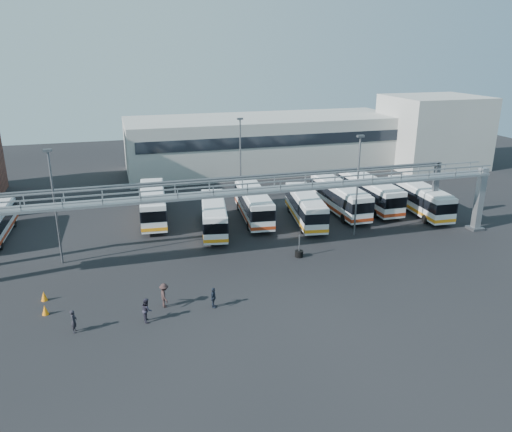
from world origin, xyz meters
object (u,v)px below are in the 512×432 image
object	(u,v)px
light_pole_left	(54,201)
cone_right	(45,310)
pedestrian_b	(147,310)
tire_stack	(299,253)
bus_3	(153,203)
bus_7	(340,197)
bus_5	(253,203)
cone_left	(44,296)
pedestrian_c	(164,295)
pedestrian_d	(213,298)
bus_9	(419,198)
bus_8	(370,192)
pedestrian_a	(74,321)
bus_6	(305,206)
bus_4	(214,214)
light_pole_back	(240,155)
light_pole_mid	(358,181)

from	to	relation	value
light_pole_left	cone_right	size ratio (longest dim) A/B	13.78
pedestrian_b	tire_stack	bearing A→B (deg)	-66.13
bus_3	bus_7	xyz separation A→B (m)	(20.82, -3.32, -0.02)
bus_5	cone_left	size ratio (longest dim) A/B	15.00
pedestrian_c	pedestrian_d	world-z (taller)	pedestrian_c
bus_5	bus_9	xyz separation A→B (m)	(18.81, -3.22, -0.02)
bus_3	bus_8	bearing A→B (deg)	-1.66
bus_7	cone_left	bearing A→B (deg)	-156.92
bus_3	cone_left	world-z (taller)	bus_3
tire_stack	pedestrian_d	bearing A→B (deg)	-143.43
pedestrian_a	bus_9	bearing A→B (deg)	-57.33
bus_5	bus_7	bearing A→B (deg)	2.85
pedestrian_c	pedestrian_a	bearing A→B (deg)	99.25
bus_3	tire_stack	size ratio (longest dim) A/B	5.36
bus_6	pedestrian_d	size ratio (longest dim) A/B	6.97
bus_4	bus_6	distance (m)	10.10
cone_left	light_pole_back	bearing A→B (deg)	45.23
bus_9	tire_stack	size ratio (longest dim) A/B	5.16
light_pole_mid	bus_8	distance (m)	10.54
bus_5	bus_6	world-z (taller)	bus_5
pedestrian_a	pedestrian_d	distance (m)	9.66
bus_9	cone_left	world-z (taller)	bus_9
bus_5	pedestrian_b	size ratio (longest dim) A/B	6.47
bus_8	bus_9	size ratio (longest dim) A/B	1.04
bus_8	pedestrian_b	distance (m)	33.44
bus_3	pedestrian_a	distance (m)	22.99
light_pole_mid	bus_5	xyz separation A→B (m)	(-8.45, 7.70, -3.87)
bus_9	cone_right	size ratio (longest dim) A/B	14.95
bus_4	light_pole_back	bearing A→B (deg)	70.35
light_pole_mid	pedestrian_d	world-z (taller)	light_pole_mid
light_pole_back	tire_stack	bearing A→B (deg)	-88.07
bus_5	bus_7	size ratio (longest dim) A/B	1.00
light_pole_left	bus_8	xyz separation A→B (m)	(33.89, 6.88, -3.78)
light_pole_mid	pedestrian_b	world-z (taller)	light_pole_mid
bus_5	bus_6	bearing A→B (deg)	-19.79
pedestrian_d	cone_left	xyz separation A→B (m)	(-12.07, 4.60, -0.41)
light_pole_left	bus_7	size ratio (longest dim) A/B	0.91
pedestrian_d	bus_6	bearing A→B (deg)	-13.39
bus_5	cone_left	bearing A→B (deg)	-140.49
bus_4	bus_9	size ratio (longest dim) A/B	0.96
bus_4	pedestrian_d	distance (m)	16.36
light_pole_left	cone_right	bearing A→B (deg)	-93.20
bus_8	pedestrian_a	size ratio (longest dim) A/B	7.09
bus_9	tire_stack	bearing A→B (deg)	-152.02
pedestrian_b	bus_9	bearing A→B (deg)	-68.01
bus_6	pedestrian_d	distance (m)	20.80
pedestrian_b	light_pole_back	bearing A→B (deg)	-31.53
light_pole_left	light_pole_back	size ratio (longest dim) A/B	1.00
bus_3	pedestrian_b	world-z (taller)	bus_3
light_pole_back	bus_7	world-z (taller)	light_pole_back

